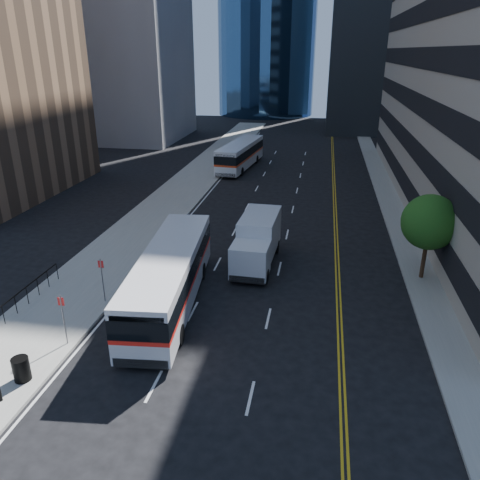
{
  "coord_description": "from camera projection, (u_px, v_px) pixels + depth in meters",
  "views": [
    {
      "loc": [
        2.66,
        -18.63,
        12.75
      ],
      "look_at": [
        -1.59,
        5.5,
        2.8
      ],
      "focal_mm": 35.0,
      "sensor_mm": 36.0,
      "label": 1
    }
  ],
  "objects": [
    {
      "name": "midrise_west",
      "position": [
        116.0,
        15.0,
        67.58
      ],
      "size": [
        18.0,
        18.0,
        35.0
      ],
      "primitive_type": "cube",
      "color": "gray",
      "rests_on": "ground"
    },
    {
      "name": "bus_front",
      "position": [
        170.0,
        276.0,
        24.69
      ],
      "size": [
        3.72,
        12.14,
        3.08
      ],
      "rotation": [
        0.0,
        0.0,
        0.09
      ],
      "color": "silver",
      "rests_on": "ground"
    },
    {
      "name": "trash_can",
      "position": [
        21.0,
        369.0,
        19.11
      ],
      "size": [
        0.77,
        0.77,
        1.03
      ],
      "primitive_type": "cylinder",
      "rotation": [
        0.0,
        0.0,
        0.14
      ],
      "color": "black",
      "rests_on": "sidewalk_west"
    },
    {
      "name": "street_tree",
      "position": [
        430.0,
        222.0,
        26.71
      ],
      "size": [
        3.2,
        3.2,
        5.1
      ],
      "color": "#332114",
      "rests_on": "sidewalk_east"
    },
    {
      "name": "ground",
      "position": [
        253.0,
        339.0,
        22.22
      ],
      "size": [
        160.0,
        160.0,
        0.0
      ],
      "primitive_type": "plane",
      "color": "black",
      "rests_on": "ground"
    },
    {
      "name": "box_truck",
      "position": [
        257.0,
        241.0,
        29.47
      ],
      "size": [
        2.44,
        6.47,
        3.06
      ],
      "rotation": [
        0.0,
        0.0,
        -0.04
      ],
      "color": "silver",
      "rests_on": "ground"
    },
    {
      "name": "bus_rear",
      "position": [
        240.0,
        154.0,
        54.0
      ],
      "size": [
        3.79,
        11.64,
        2.95
      ],
      "rotation": [
        0.0,
        0.0,
        -0.12
      ],
      "color": "white",
      "rests_on": "ground"
    },
    {
      "name": "sidewalk_east",
      "position": [
        388.0,
        197.0,
        43.56
      ],
      "size": [
        2.0,
        90.0,
        0.15
      ],
      "primitive_type": "cube",
      "color": "gray",
      "rests_on": "ground"
    },
    {
      "name": "sidewalk_west",
      "position": [
        186.0,
        187.0,
        46.69
      ],
      "size": [
        5.0,
        90.0,
        0.15
      ],
      "primitive_type": "cube",
      "color": "gray",
      "rests_on": "ground"
    }
  ]
}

